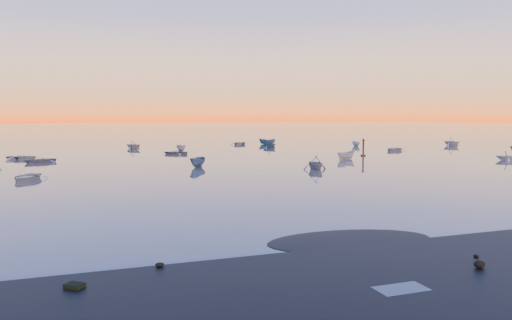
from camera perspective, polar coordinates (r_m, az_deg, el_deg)
name	(u,v)px	position (r m, az deg, el deg)	size (l,w,h in m)	color
ground	(161,141)	(125.92, -10.78, 2.14)	(600.00, 600.00, 0.00)	#635852
mud_lobes	(441,227)	(31.17, 20.34, -7.20)	(140.00, 6.00, 0.07)	black
moored_fleet	(209,156)	(79.94, -5.44, 0.49)	(124.00, 58.00, 1.20)	beige
boat_near_center	(346,159)	(74.50, 10.25, 0.09)	(3.53, 1.49, 1.22)	beige
boat_near_right	(316,169)	(60.13, 6.83, -1.07)	(3.62, 1.63, 1.27)	gray
channel_marker	(363,149)	(80.85, 12.17, 1.28)	(0.83, 0.83, 2.94)	#4D1610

